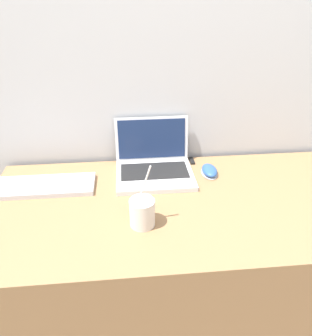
% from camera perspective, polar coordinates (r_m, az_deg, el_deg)
% --- Properties ---
extents(wall_back, '(7.00, 0.04, 2.50)m').
position_cam_1_polar(wall_back, '(1.41, 2.40, 22.28)').
color(wall_back, silver).
rests_on(wall_back, ground_plane).
extents(desk, '(1.47, 0.69, 0.71)m').
position_cam_1_polar(desk, '(1.49, 3.71, -17.02)').
color(desk, '#936D47').
rests_on(desk, ground_plane).
extents(laptop, '(0.32, 0.29, 0.21)m').
position_cam_1_polar(laptop, '(1.41, -0.39, 0.81)').
color(laptop, silver).
rests_on(laptop, desk).
extents(drink_cup, '(0.09, 0.09, 0.23)m').
position_cam_1_polar(drink_cup, '(1.11, -2.41, -7.66)').
color(drink_cup, silver).
rests_on(drink_cup, desk).
extents(computer_mouse, '(0.07, 0.11, 0.03)m').
position_cam_1_polar(computer_mouse, '(1.43, 9.29, -0.49)').
color(computer_mouse, '#B2B2B7').
rests_on(computer_mouse, desk).
extents(external_keyboard, '(0.45, 0.15, 0.02)m').
position_cam_1_polar(external_keyboard, '(1.40, -19.93, -3.04)').
color(external_keyboard, silver).
rests_on(external_keyboard, desk).
extents(usb_stick, '(0.02, 0.06, 0.01)m').
position_cam_1_polar(usb_stick, '(1.52, 6.24, 1.27)').
color(usb_stick, black).
rests_on(usb_stick, desk).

